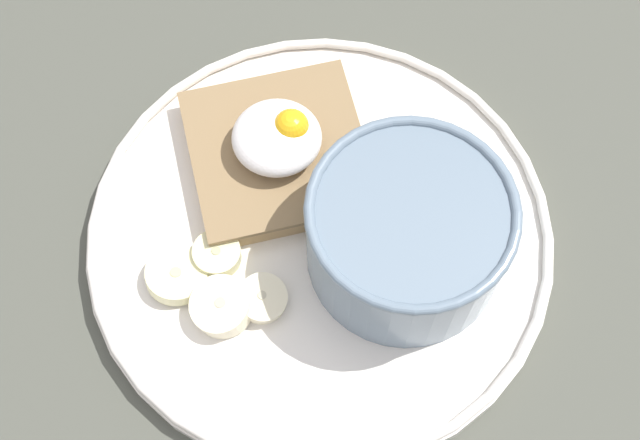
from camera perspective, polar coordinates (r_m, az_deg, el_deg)
ground_plane at (r=54.32cm, az=-0.00°, el=-1.74°), size 120.00×120.00×2.00cm
plate at (r=52.66cm, az=-0.00°, el=-0.99°), size 27.54×27.54×1.60cm
oatmeal_bowl at (r=49.28cm, az=5.64°, el=-0.85°), size 11.46×11.46×6.42cm
toast_slice at (r=53.93cm, az=-2.70°, el=4.32°), size 12.76×12.76×1.56cm
poached_egg at (r=52.26cm, az=-2.67°, el=5.38°), size 5.31×5.13×2.95cm
banana_slice_front at (r=50.31cm, az=-6.33°, el=-5.53°), size 4.68×4.60×1.83cm
banana_slice_left at (r=51.71cm, az=-6.61°, el=-2.20°), size 3.96×3.96×1.18cm
banana_slice_back at (r=51.58cm, az=-9.16°, el=-3.49°), size 4.90×4.93×1.34cm
banana_slice_right at (r=50.40cm, az=-3.71°, el=-5.04°), size 4.05×4.07×1.58cm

